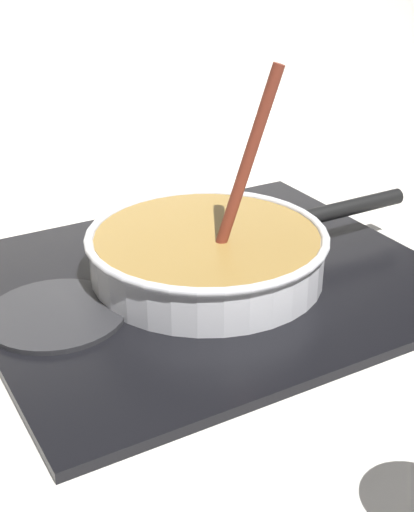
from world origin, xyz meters
TOP-DOWN VIEW (x-y plane):
  - ground at (0.00, 0.00)m, footprint 2.40×1.60m
  - hob_plate at (0.07, 0.10)m, footprint 0.56×0.48m
  - burner_ring at (0.07, 0.10)m, footprint 0.16×0.16m
  - spare_burner at (-0.12, 0.10)m, footprint 0.16×0.16m
  - cooking_pan at (0.08, 0.10)m, footprint 0.46×0.30m

SIDE VIEW (x-z plane):
  - ground at x=0.00m, z-range -0.04..0.00m
  - hob_plate at x=0.07m, z-range 0.00..0.01m
  - spare_burner at x=-0.12m, z-range 0.01..0.02m
  - burner_ring at x=0.07m, z-range 0.01..0.02m
  - cooking_pan at x=0.08m, z-range -0.09..0.18m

